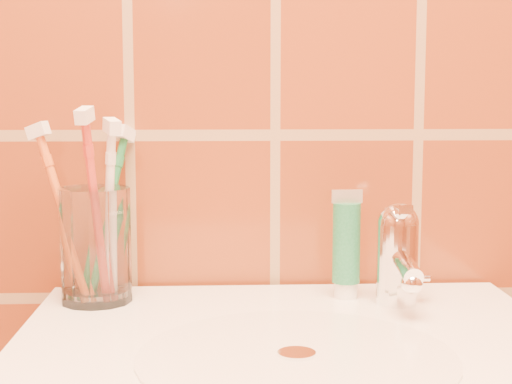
{
  "coord_description": "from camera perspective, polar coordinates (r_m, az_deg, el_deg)",
  "views": [
    {
      "loc": [
        -0.07,
        0.21,
        1.1
      ],
      "look_at": [
        -0.03,
        1.08,
        0.98
      ],
      "focal_mm": 55.0,
      "sensor_mm": 36.0,
      "label": 1
    }
  ],
  "objects": [
    {
      "name": "toothbrush_1",
      "position": [
        0.94,
        -13.74,
        -1.62
      ],
      "size": [
        0.14,
        0.13,
        0.22
      ],
      "primitive_type": null,
      "rotation": [
        0.33,
        0.0,
        -1.99
      ],
      "color": "#D16225",
      "rests_on": "glass_tumbler"
    },
    {
      "name": "toothpaste_tube",
      "position": [
        0.94,
        6.59,
        -4.04
      ],
      "size": [
        0.04,
        0.03,
        0.13
      ],
      "rotation": [
        0.0,
        0.0,
        0.06
      ],
      "color": "white",
      "rests_on": "pedestal_sink"
    },
    {
      "name": "toothbrush_3",
      "position": [
        0.92,
        -10.66,
        -1.54
      ],
      "size": [
        0.08,
        0.1,
        0.23
      ],
      "primitive_type": null,
      "rotation": [
        0.18,
        0.0,
        0.46
      ],
      "color": "white",
      "rests_on": "glass_tumbler"
    },
    {
      "name": "toothbrush_0",
      "position": [
        0.97,
        -10.74,
        -1.48
      ],
      "size": [
        0.14,
        0.17,
        0.23
      ],
      "primitive_type": null,
      "rotation": [
        0.39,
        0.0,
        2.62
      ],
      "color": "#1D6F3D",
      "rests_on": "glass_tumbler"
    },
    {
      "name": "faucet",
      "position": [
        0.92,
        10.3,
        -4.23
      ],
      "size": [
        0.05,
        0.11,
        0.12
      ],
      "color": "white",
      "rests_on": "pedestal_sink"
    },
    {
      "name": "toothbrush_2",
      "position": [
        0.9,
        -11.6,
        -1.28
      ],
      "size": [
        0.06,
        0.12,
        0.24
      ],
      "primitive_type": null,
      "rotation": [
        0.21,
        0.0,
        -0.24
      ],
      "color": "#BB3528",
      "rests_on": "glass_tumbler"
    },
    {
      "name": "glass_tumbler",
      "position": [
        0.94,
        -11.61,
        -3.81
      ],
      "size": [
        0.09,
        0.09,
        0.14
      ],
      "primitive_type": "cylinder",
      "rotation": [
        0.0,
        0.0,
        0.13
      ],
      "color": "white",
      "rests_on": "pedestal_sink"
    }
  ]
}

